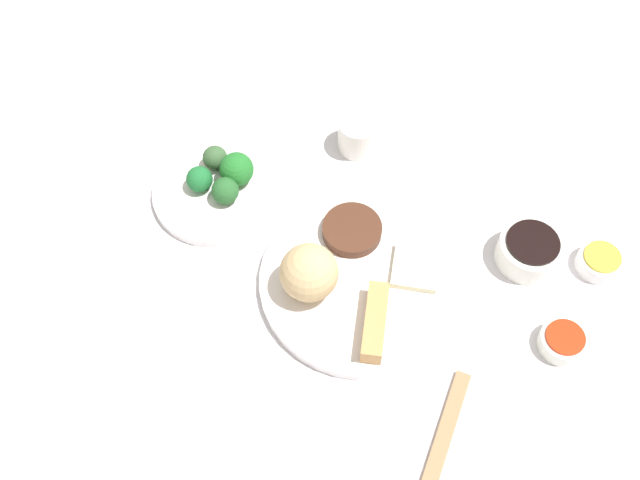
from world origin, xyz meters
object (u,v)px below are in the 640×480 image
main_plate (362,281)px  soy_sauce_bowl (529,251)px  broccoli_plate (216,192)px  teacup (358,135)px  sauce_ramekin_sweet_and_sour (562,342)px  chopsticks_pair (437,459)px  sauce_ramekin_hot_mustard (599,262)px

main_plate → soy_sauce_bowl: 0.24m
broccoli_plate → teacup: bearing=60.7°
broccoli_plate → sauce_ramekin_sweet_and_sour: bearing=10.2°
soy_sauce_bowl → chopsticks_pair: (0.05, -0.32, -0.02)m
sauce_ramekin_sweet_and_sour → sauce_ramekin_hot_mustard: bearing=96.3°
soy_sauce_bowl → teacup: (-0.32, 0.02, 0.01)m
chopsticks_pair → soy_sauce_bowl: bearing=99.4°
main_plate → sauce_ramekin_hot_mustard: (0.25, 0.23, 0.00)m
broccoli_plate → sauce_ramekin_sweet_and_sour: 0.54m
sauce_ramekin_sweet_and_sour → teacup: teacup is taller
sauce_ramekin_hot_mustard → teacup: teacup is taller
main_plate → sauce_ramekin_hot_mustard: bearing=42.3°
broccoli_plate → soy_sauce_bowl: (0.43, 0.19, 0.01)m
broccoli_plate → teacup: teacup is taller
main_plate → teacup: 0.25m
main_plate → chopsticks_pair: bearing=-33.6°
main_plate → teacup: bearing=127.4°
soy_sauce_bowl → broccoli_plate: bearing=-156.4°
soy_sauce_bowl → sauce_ramekin_hot_mustard: bearing=30.0°
chopsticks_pair → teacup: bearing=137.2°
sauce_ramekin_sweet_and_sour → sauce_ramekin_hot_mustard: size_ratio=1.00×
soy_sauce_bowl → teacup: 0.32m
teacup → soy_sauce_bowl: bearing=-3.5°
sauce_ramekin_sweet_and_sour → sauce_ramekin_hot_mustard: 0.14m
soy_sauce_bowl → sauce_ramekin_hot_mustard: size_ratio=1.44×
main_plate → broccoli_plate: (-0.27, -0.01, -0.00)m
sauce_ramekin_sweet_and_sour → sauce_ramekin_hot_mustard: (-0.02, 0.14, 0.00)m
main_plate → soy_sauce_bowl: size_ratio=3.17×
main_plate → teacup: (-0.15, 0.20, 0.02)m
soy_sauce_bowl → chopsticks_pair: bearing=-80.6°
teacup → chopsticks_pair: 0.50m
main_plate → broccoli_plate: bearing=-177.9°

